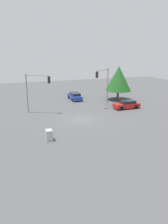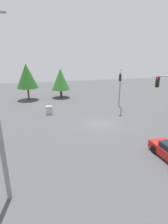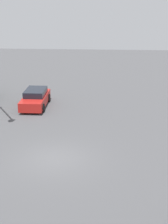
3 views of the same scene
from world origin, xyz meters
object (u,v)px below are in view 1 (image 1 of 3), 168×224
at_px(sedan_blue, 75,96).
at_px(sedan_red, 127,105).
at_px(traffic_signal_main, 104,81).
at_px(electrical_cabinet, 49,135).
at_px(traffic_signal_cross, 36,87).

bearing_deg(sedan_blue, sedan_red, -55.54).
xyz_separation_m(sedan_blue, traffic_signal_main, (6.91, 3.12, 3.85)).
height_order(traffic_signal_main, electrical_cabinet, traffic_signal_main).
bearing_deg(traffic_signal_main, sedan_red, 111.61).
bearing_deg(electrical_cabinet, traffic_signal_main, 134.38).
relative_size(sedan_red, traffic_signal_main, 0.66).
height_order(sedan_blue, traffic_signal_cross, traffic_signal_cross).
bearing_deg(sedan_red, traffic_signal_main, 53.16).
height_order(sedan_red, electrical_cabinet, sedan_red).
bearing_deg(electrical_cabinet, traffic_signal_cross, 178.87).
bearing_deg(sedan_red, electrical_cabinet, 120.92).
distance_m(sedan_blue, traffic_signal_cross, 11.64).
height_order(sedan_blue, sedan_red, sedan_blue).
height_order(sedan_red, traffic_signal_main, traffic_signal_main).
bearing_deg(traffic_signal_main, electrical_cabinet, 12.83).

